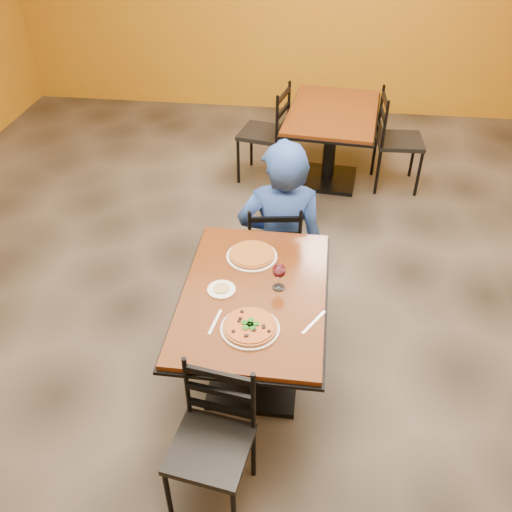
# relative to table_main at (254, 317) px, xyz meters

# --- Properties ---
(floor) EXTENTS (7.00, 8.00, 0.01)m
(floor) POSITION_rel_table_main_xyz_m (0.00, 0.50, -0.56)
(floor) COLOR black
(floor) RESTS_ON ground
(table_main) EXTENTS (0.83, 1.23, 0.75)m
(table_main) POSITION_rel_table_main_xyz_m (0.00, 0.00, 0.00)
(table_main) COLOR #59250E
(table_main) RESTS_ON floor
(table_second) EXTENTS (0.96, 1.32, 0.75)m
(table_second) POSITION_rel_table_main_xyz_m (0.41, 2.66, 0.00)
(table_second) COLOR #59250E
(table_second) RESTS_ON floor
(chair_main_near) EXTENTS (0.43, 0.43, 0.83)m
(chair_main_near) POSITION_rel_table_main_xyz_m (-0.11, -0.80, -0.14)
(chair_main_near) COLOR black
(chair_main_near) RESTS_ON floor
(chair_main_far) EXTENTS (0.43, 0.43, 0.83)m
(chair_main_far) POSITION_rel_table_main_xyz_m (0.02, 0.88, -0.14)
(chair_main_far) COLOR black
(chair_main_far) RESTS_ON floor
(chair_second_left) EXTENTS (0.51, 0.51, 0.96)m
(chair_second_left) POSITION_rel_table_main_xyz_m (-0.25, 2.66, -0.08)
(chair_second_left) COLOR black
(chair_second_left) RESTS_ON floor
(chair_second_right) EXTENTS (0.45, 0.45, 0.95)m
(chair_second_right) POSITION_rel_table_main_xyz_m (1.06, 2.66, -0.08)
(chair_second_right) COLOR black
(chair_second_right) RESTS_ON floor
(diner) EXTENTS (0.67, 0.48, 1.27)m
(diner) POSITION_rel_table_main_xyz_m (0.08, 0.87, 0.08)
(diner) COLOR navy
(diner) RESTS_ON floor
(plate_main) EXTENTS (0.31, 0.31, 0.01)m
(plate_main) POSITION_rel_table_main_xyz_m (0.02, -0.30, 0.20)
(plate_main) COLOR white
(plate_main) RESTS_ON table_main
(pizza_main) EXTENTS (0.28, 0.28, 0.02)m
(pizza_main) POSITION_rel_table_main_xyz_m (0.02, -0.30, 0.21)
(pizza_main) COLOR maroon
(pizza_main) RESTS_ON plate_main
(plate_far) EXTENTS (0.31, 0.31, 0.01)m
(plate_far) POSITION_rel_table_main_xyz_m (-0.05, 0.32, 0.20)
(plate_far) COLOR white
(plate_far) RESTS_ON table_main
(pizza_far) EXTENTS (0.28, 0.28, 0.02)m
(pizza_far) POSITION_rel_table_main_xyz_m (-0.05, 0.32, 0.21)
(pizza_far) COLOR #B78523
(pizza_far) RESTS_ON plate_far
(side_plate) EXTENTS (0.16, 0.16, 0.01)m
(side_plate) POSITION_rel_table_main_xyz_m (-0.18, -0.01, 0.20)
(side_plate) COLOR white
(side_plate) RESTS_ON table_main
(dip) EXTENTS (0.09, 0.09, 0.01)m
(dip) POSITION_rel_table_main_xyz_m (-0.18, -0.01, 0.21)
(dip) COLOR tan
(dip) RESTS_ON side_plate
(wine_glass) EXTENTS (0.08, 0.08, 0.18)m
(wine_glass) POSITION_rel_table_main_xyz_m (0.13, 0.05, 0.28)
(wine_glass) COLOR white
(wine_glass) RESTS_ON table_main
(fork) EXTENTS (0.04, 0.19, 0.00)m
(fork) POSITION_rel_table_main_xyz_m (-0.17, -0.27, 0.20)
(fork) COLOR silver
(fork) RESTS_ON table_main
(knife) EXTENTS (0.12, 0.19, 0.00)m
(knife) POSITION_rel_table_main_xyz_m (0.34, -0.20, 0.20)
(knife) COLOR silver
(knife) RESTS_ON table_main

